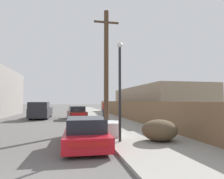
{
  "coord_description": "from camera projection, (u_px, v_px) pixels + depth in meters",
  "views": [
    {
      "loc": [
        1.54,
        -3.37,
        1.93
      ],
      "look_at": [
        4.04,
        8.52,
        2.62
      ],
      "focal_mm": 32.0,
      "sensor_mm": 36.0,
      "label": 1
    }
  ],
  "objects": [
    {
      "name": "utility_pole",
      "position": [
        106.0,
        67.0,
        14.19
      ],
      "size": [
        1.8,
        0.33,
        8.3
      ],
      "color": "#4C3826",
      "rests_on": "sidewalk_curb"
    },
    {
      "name": "pickup_truck",
      "position": [
        40.0,
        110.0,
        21.67
      ],
      "size": [
        1.99,
        5.44,
        1.8
      ],
      "rotation": [
        0.0,
        0.0,
        3.13
      ],
      "color": "#232328",
      "rests_on": "ground"
    },
    {
      "name": "wooden_fence",
      "position": [
        125.0,
        110.0,
        21.1
      ],
      "size": [
        0.08,
        31.89,
        1.77
      ],
      "primitive_type": "cube",
      "color": "brown",
      "rests_on": "sidewalk_curb"
    },
    {
      "name": "building_right_house",
      "position": [
        154.0,
        102.0,
        24.79
      ],
      "size": [
        6.0,
        16.29,
        3.57
      ],
      "primitive_type": "cube",
      "color": "gray",
      "rests_on": "ground"
    },
    {
      "name": "street_lamp",
      "position": [
        120.0,
        83.0,
        9.03
      ],
      "size": [
        0.26,
        0.26,
        4.5
      ],
      "color": "#232326",
      "rests_on": "sidewalk_curb"
    },
    {
      "name": "brush_pile",
      "position": [
        160.0,
        130.0,
        9.03
      ],
      "size": [
        1.62,
        1.53,
        0.96
      ],
      "color": "brown",
      "rests_on": "sidewalk_curb"
    },
    {
      "name": "car_parked_mid",
      "position": [
        77.0,
        113.0,
        21.2
      ],
      "size": [
        2.07,
        4.28,
        1.37
      ],
      "rotation": [
        0.0,
        0.0,
        0.08
      ],
      "color": "#5B1E19",
      "rests_on": "ground"
    },
    {
      "name": "parked_sports_car_red",
      "position": [
        86.0,
        133.0,
        8.61
      ],
      "size": [
        1.89,
        4.63,
        1.22
      ],
      "rotation": [
        0.0,
        0.0,
        -0.03
      ],
      "color": "red",
      "rests_on": "ground"
    },
    {
      "name": "discarded_fridge",
      "position": [
        112.0,
        129.0,
        10.49
      ],
      "size": [
        0.97,
        1.69,
        0.73
      ],
      "rotation": [
        0.0,
        0.0,
        -0.2
      ],
      "color": "white",
      "rests_on": "sidewalk_curb"
    },
    {
      "name": "sidewalk_curb",
      "position": [
        98.0,
        115.0,
        26.92
      ],
      "size": [
        4.2,
        63.0,
        0.12
      ],
      "primitive_type": "cube",
      "color": "gray",
      "rests_on": "ground"
    },
    {
      "name": "pedestrian",
      "position": [
        104.0,
        108.0,
        23.18
      ],
      "size": [
        0.34,
        0.34,
        1.83
      ],
      "color": "#282D42",
      "rests_on": "sidewalk_curb"
    }
  ]
}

